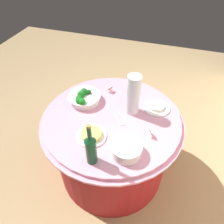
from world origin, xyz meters
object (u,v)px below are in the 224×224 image
label_placard_mid (110,89)px  label_placard_rear (136,84)px  decorative_fruit_vase (133,96)px  food_plate_noodles (91,135)px  wine_bottle (90,148)px  food_plate_rice (157,107)px  plate_stack (126,149)px  broccoli_bowl (84,98)px  label_placard_front (151,133)px  serving_tongs (120,119)px

label_placard_mid → label_placard_rear: (-0.14, 0.21, 0.00)m
decorative_fruit_vase → food_plate_noodles: 0.44m
wine_bottle → food_plate_rice: bearing=152.9°
wine_bottle → decorative_fruit_vase: (-0.54, 0.14, 0.03)m
plate_stack → wine_bottle: wine_bottle is taller
decorative_fruit_vase → label_placard_rear: bearing=-173.1°
broccoli_bowl → food_plate_rice: broccoli_bowl is taller
food_plate_noodles → decorative_fruit_vase: bearing=148.7°
plate_stack → label_placard_front: 0.24m
plate_stack → serving_tongs: (-0.30, -0.13, -0.04)m
broccoli_bowl → label_placard_mid: size_ratio=5.09×
serving_tongs → food_plate_noodles: bearing=-32.5°
decorative_fruit_vase → label_placard_front: size_ratio=6.18×
plate_stack → label_placard_front: (-0.20, 0.13, -0.01)m
plate_stack → label_placard_rear: (-0.75, -0.10, -0.01)m
food_plate_rice → label_placard_front: bearing=1.0°
food_plate_rice → decorative_fruit_vase: bearing=-63.1°
plate_stack → food_plate_rice: (-0.51, 0.12, -0.03)m
wine_bottle → label_placard_front: size_ratio=6.11×
broccoli_bowl → wine_bottle: (0.54, 0.28, 0.09)m
decorative_fruit_vase → food_plate_noodles: bearing=-31.3°
decorative_fruit_vase → label_placard_mid: (-0.19, -0.25, -0.13)m
broccoli_bowl → food_plate_rice: (-0.10, 0.61, -0.03)m
food_plate_noodles → label_placard_rear: size_ratio=4.00×
serving_tongs → decorative_fruit_vase: bearing=151.3°
label_placard_mid → food_plate_rice: bearing=77.5°
label_placard_front → food_plate_rice: bearing=-179.0°
broccoli_bowl → label_placard_mid: broccoli_bowl is taller
broccoli_bowl → food_plate_noodles: size_ratio=1.27×
plate_stack → food_plate_noodles: size_ratio=0.95×
broccoli_bowl → food_plate_noodles: bearing=30.6°
wine_bottle → plate_stack: bearing=121.6°
wine_bottle → decorative_fruit_vase: size_ratio=0.99×
food_plate_rice → food_plate_noodles: (0.45, -0.40, 0.00)m
plate_stack → label_placard_mid: plate_stack is taller
wine_bottle → label_placard_rear: size_ratio=6.11×
broccoli_bowl → plate_stack: 0.64m
wine_bottle → label_placard_front: wine_bottle is taller
wine_bottle → label_placard_front: (-0.32, 0.33, -0.10)m
wine_bottle → label_placard_rear: bearing=173.6°
plate_stack → decorative_fruit_vase: size_ratio=0.62×
decorative_fruit_vase → food_plate_rice: (-0.10, 0.19, -0.15)m
broccoli_bowl → plate_stack: broccoli_bowl is taller
plate_stack → serving_tongs: bearing=-156.8°
decorative_fruit_vase → food_plate_noodles: size_ratio=1.55×
food_plate_noodles → label_placard_front: size_ratio=4.00×
broccoli_bowl → decorative_fruit_vase: bearing=90.7°
food_plate_rice → label_placard_mid: (-0.10, -0.44, 0.02)m
serving_tongs → food_plate_rice: bearing=130.3°
plate_stack → label_placard_rear: size_ratio=3.82×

